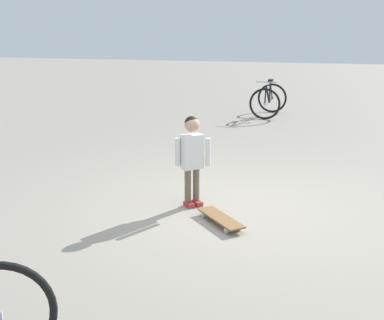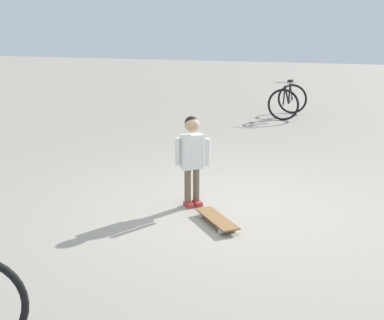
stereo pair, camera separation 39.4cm
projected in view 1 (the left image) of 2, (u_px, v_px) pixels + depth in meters
name	position (u px, v px, depth m)	size (l,w,h in m)	color
ground_plane	(239.00, 209.00, 5.86)	(50.00, 50.00, 0.00)	#9E9384
child_person	(192.00, 151.00, 5.81)	(0.40, 0.27, 1.06)	brown
skateboard	(221.00, 218.00, 5.40)	(0.62, 0.64, 0.07)	olive
bicycle_mid	(269.00, 100.00, 11.86)	(0.75, 1.10, 0.85)	black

